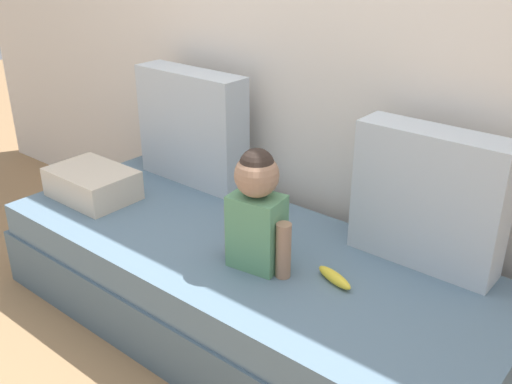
{
  "coord_description": "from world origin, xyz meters",
  "views": [
    {
      "loc": [
        1.34,
        -1.54,
        1.58
      ],
      "look_at": [
        0.07,
        0.0,
        0.66
      ],
      "focal_mm": 40.8,
      "sensor_mm": 36.0,
      "label": 1
    }
  ],
  "objects_px": {
    "couch": "(242,287)",
    "toddler": "(257,208)",
    "folded_blanket": "(92,184)",
    "throw_pillow_right": "(429,199)",
    "banana": "(335,277)",
    "throw_pillow_left": "(192,127)"
  },
  "relations": [
    {
      "from": "toddler",
      "to": "folded_blanket",
      "type": "relative_size",
      "value": 1.16
    },
    {
      "from": "throw_pillow_right",
      "to": "banana",
      "type": "bearing_deg",
      "value": -117.2
    },
    {
      "from": "throw_pillow_left",
      "to": "toddler",
      "type": "height_order",
      "value": "throw_pillow_left"
    },
    {
      "from": "throw_pillow_right",
      "to": "couch",
      "type": "bearing_deg",
      "value": -150.91
    },
    {
      "from": "throw_pillow_left",
      "to": "folded_blanket",
      "type": "relative_size",
      "value": 1.49
    },
    {
      "from": "throw_pillow_left",
      "to": "folded_blanket",
      "type": "bearing_deg",
      "value": -115.96
    },
    {
      "from": "folded_blanket",
      "to": "throw_pillow_right",
      "type": "bearing_deg",
      "value": 17.34
    },
    {
      "from": "toddler",
      "to": "throw_pillow_right",
      "type": "bearing_deg",
      "value": 42.48
    },
    {
      "from": "couch",
      "to": "throw_pillow_right",
      "type": "distance_m",
      "value": 0.84
    },
    {
      "from": "couch",
      "to": "toddler",
      "type": "relative_size",
      "value": 4.76
    },
    {
      "from": "throw_pillow_right",
      "to": "folded_blanket",
      "type": "bearing_deg",
      "value": -162.66
    },
    {
      "from": "banana",
      "to": "folded_blanket",
      "type": "xyz_separation_m",
      "value": [
        -1.27,
        -0.11,
        0.05
      ]
    },
    {
      "from": "throw_pillow_right",
      "to": "banana",
      "type": "height_order",
      "value": "throw_pillow_right"
    },
    {
      "from": "couch",
      "to": "throw_pillow_left",
      "type": "bearing_deg",
      "value": 150.91
    },
    {
      "from": "throw_pillow_right",
      "to": "toddler",
      "type": "relative_size",
      "value": 1.19
    },
    {
      "from": "throw_pillow_left",
      "to": "banana",
      "type": "xyz_separation_m",
      "value": [
        1.05,
        -0.33,
        -0.26
      ]
    },
    {
      "from": "toddler",
      "to": "banana",
      "type": "relative_size",
      "value": 2.74
    },
    {
      "from": "couch",
      "to": "folded_blanket",
      "type": "height_order",
      "value": "folded_blanket"
    },
    {
      "from": "throw_pillow_left",
      "to": "folded_blanket",
      "type": "height_order",
      "value": "throw_pillow_left"
    },
    {
      "from": "toddler",
      "to": "folded_blanket",
      "type": "bearing_deg",
      "value": -178.52
    },
    {
      "from": "couch",
      "to": "folded_blanket",
      "type": "distance_m",
      "value": 0.88
    },
    {
      "from": "couch",
      "to": "banana",
      "type": "height_order",
      "value": "banana"
    }
  ]
}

